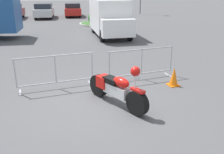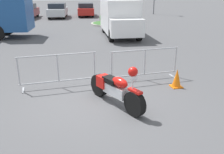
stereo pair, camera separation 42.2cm
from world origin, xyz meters
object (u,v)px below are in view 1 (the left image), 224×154
object	(u,v)px
crowd_barrier_far	(141,64)
parked_car_silver	(44,11)
pedestrian	(101,10)
parked_car_red	(73,10)
motorcycle	(116,88)
delivery_van	(110,16)
traffic_cone	(174,77)
parked_car_maroon	(12,11)
crowd_barrier_near	(56,71)

from	to	relation	value
crowd_barrier_far	parked_car_silver	distance (m)	20.31
parked_car_silver	pedestrian	xyz separation A→B (m)	(5.34, -3.05, 0.17)
parked_car_red	pedestrian	size ratio (longest dim) A/B	2.60
motorcycle	pedestrian	xyz separation A→B (m)	(4.53, 18.79, 0.45)
crowd_barrier_far	pedestrian	size ratio (longest dim) A/B	1.43
motorcycle	delivery_van	world-z (taller)	delivery_van
parked_car_red	delivery_van	bearing A→B (deg)	-169.77
delivery_van	traffic_cone	world-z (taller)	delivery_van
motorcycle	traffic_cone	size ratio (longest dim) A/B	3.51
parked_car_silver	traffic_cone	xyz separation A→B (m)	(3.00, -21.05, -0.46)
delivery_van	motorcycle	bearing A→B (deg)	-10.90
parked_car_silver	parked_car_maroon	bearing A→B (deg)	96.13
motorcycle	parked_car_red	distance (m)	22.68
motorcycle	crowd_barrier_far	world-z (taller)	motorcycle
parked_car_silver	motorcycle	bearing A→B (deg)	-169.86
parked_car_silver	pedestrian	world-z (taller)	pedestrian
motorcycle	parked_car_maroon	bearing A→B (deg)	166.76
motorcycle	traffic_cone	world-z (taller)	motorcycle
parked_car_red	traffic_cone	world-z (taller)	parked_car_red
motorcycle	traffic_cone	distance (m)	2.34
parked_car_silver	traffic_cone	bearing A→B (deg)	-163.87
crowd_barrier_far	traffic_cone	bearing A→B (deg)	-48.24
parked_car_red	traffic_cone	size ratio (longest dim) A/B	7.45
parked_car_maroon	traffic_cone	bearing A→B (deg)	-155.89
parked_car_maroon	traffic_cone	xyz separation A→B (m)	(6.10, -21.15, -0.45)
crowd_barrier_far	parked_car_maroon	xyz separation A→B (m)	(-5.34, 20.29, 0.18)
crowd_barrier_far	traffic_cone	size ratio (longest dim) A/B	4.10
parked_car_maroon	pedestrian	size ratio (longest dim) A/B	2.66
parked_car_silver	parked_car_red	size ratio (longest dim) A/B	1.04
parked_car_red	parked_car_silver	bearing A→B (deg)	111.15
motorcycle	pedestrian	size ratio (longest dim) A/B	1.22
parked_car_silver	parked_car_red	world-z (taller)	parked_car_silver
crowd_barrier_near	parked_car_silver	world-z (taller)	parked_car_silver
parked_car_maroon	parked_car_silver	world-z (taller)	parked_car_silver
delivery_van	parked_car_maroon	world-z (taller)	delivery_van
crowd_barrier_near	parked_car_maroon	bearing A→B (deg)	96.96
crowd_barrier_far	parked_car_red	world-z (taller)	parked_car_red
pedestrian	parked_car_silver	bearing A→B (deg)	-105.43
parked_car_silver	crowd_barrier_near	bearing A→B (deg)	-173.74
parked_car_red	pedestrian	xyz separation A→B (m)	(2.24, -3.77, 0.20)
crowd_barrier_near	parked_car_red	size ratio (longest dim) A/B	0.55
parked_car_silver	pedestrian	bearing A→B (deg)	-111.70
crowd_barrier_near	parked_car_red	xyz separation A→B (m)	(3.72, 20.91, 0.16)
crowd_barrier_far	crowd_barrier_near	bearing A→B (deg)	180.00
motorcycle	pedestrian	bearing A→B (deg)	143.10
motorcycle	traffic_cone	xyz separation A→B (m)	(2.19, 0.79, -0.18)
crowd_barrier_near	pedestrian	distance (m)	18.15
parked_car_silver	parked_car_red	bearing A→B (deg)	-68.85
crowd_barrier_near	delivery_van	world-z (taller)	delivery_van
parked_car_maroon	parked_car_silver	distance (m)	3.10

